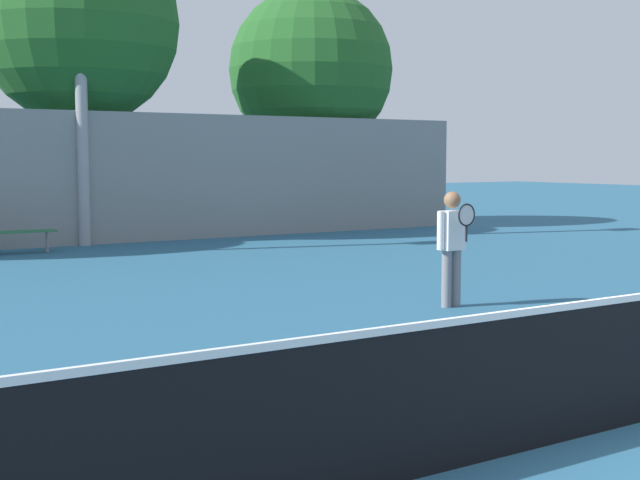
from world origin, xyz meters
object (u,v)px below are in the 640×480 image
object	(u,v)px
tree_dark_dense	(78,25)
bench_courtside_far	(13,233)
tennis_net	(606,363)
tree_green_tall	(311,71)
tennis_player	(452,242)

from	to	relation	value
tree_dark_dense	bench_courtside_far	bearing A→B (deg)	-130.57
bench_courtside_far	tennis_net	bearing A→B (deg)	-87.75
tree_green_tall	tree_dark_dense	distance (m)	7.21
tennis_net	tree_dark_dense	bearing A→B (deg)	84.02
tennis_player	tree_dark_dense	bearing A→B (deg)	91.45
bench_courtside_far	tree_dark_dense	distance (m)	6.21
tennis_net	bench_courtside_far	world-z (taller)	tennis_net
tennis_net	tree_dark_dense	size ratio (longest dim) A/B	1.54
bench_courtside_far	tree_green_tall	xyz separation A→B (m)	(9.63, 3.27, 4.19)
tennis_net	tennis_player	distance (m)	5.66
tennis_net	tree_green_tall	xyz separation A→B (m)	(9.04, 18.36, 4.12)
tennis_net	tennis_player	bearing A→B (deg)	60.37
tennis_player	tree_green_tall	bearing A→B (deg)	62.54
bench_courtside_far	tree_dark_dense	xyz separation A→B (m)	(2.47, 2.89, 4.91)
tennis_net	tree_dark_dense	distance (m)	18.71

